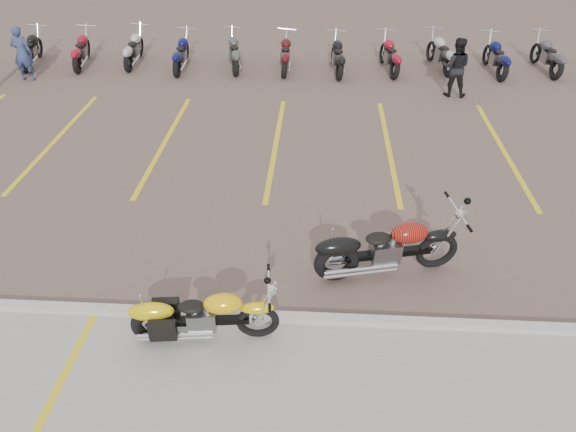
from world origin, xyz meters
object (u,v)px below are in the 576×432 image
object	(u,v)px
person_a	(22,53)
person_b	(456,67)
flame_cruiser	(383,250)
yellow_cruiser	(202,317)

from	to	relation	value
person_a	person_b	distance (m)	12.77
person_a	person_b	size ratio (longest dim) A/B	1.00
flame_cruiser	person_a	xyz separation A→B (m)	(-10.10, 8.80, 0.32)
person_b	person_a	bearing A→B (deg)	9.01
yellow_cruiser	person_b	size ratio (longest dim) A/B	1.28
yellow_cruiser	person_b	xyz separation A→B (m)	(5.35, 9.94, 0.39)
person_a	person_b	world-z (taller)	person_b
person_a	person_b	bearing A→B (deg)	175.17
yellow_cruiser	flame_cruiser	world-z (taller)	flame_cruiser
yellow_cruiser	person_a	world-z (taller)	person_a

